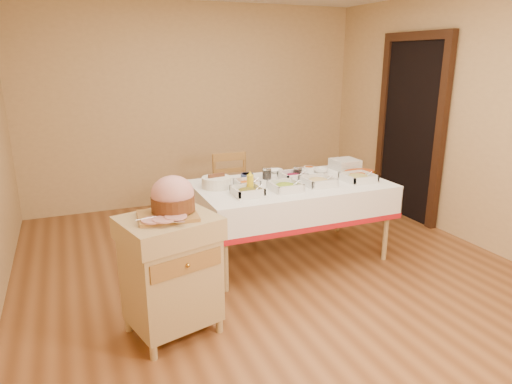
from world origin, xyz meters
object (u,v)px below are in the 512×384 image
mustard_bottle (250,182)px  dining_chair (233,194)px  butcher_cart (171,269)px  plate_stack (345,164)px  ham_on_board (172,199)px  brass_platter (359,173)px  bread_basket (217,182)px  dining_table (291,199)px  preserve_jar_left (267,174)px  preserve_jar_right (298,172)px

mustard_bottle → dining_chair: bearing=80.0°
butcher_cart → mustard_bottle: size_ratio=4.58×
plate_stack → mustard_bottle: bearing=-162.5°
ham_on_board → brass_platter: 2.24m
ham_on_board → bread_basket: ham_on_board is taller
mustard_bottle → plate_stack: 1.31m
dining_table → ham_on_board: ham_on_board is taller
plate_stack → ham_on_board: bearing=-152.6°
preserve_jar_left → mustard_bottle: (-0.32, -0.35, 0.03)m
butcher_cart → plate_stack: bearing=27.7°
plate_stack → bread_basket: bearing=-174.2°
dining_chair → dining_table: bearing=-67.9°
dining_chair → ham_on_board: (-1.01, -1.59, 0.53)m
plate_stack → brass_platter: size_ratio=0.69×
preserve_jar_left → preserve_jar_right: preserve_jar_left is taller
dining_table → ham_on_board: 1.60m
dining_chair → mustard_bottle: (-0.16, -0.89, 0.38)m
butcher_cart → dining_chair: (1.05, 1.62, -0.03)m
dining_chair → bread_basket: dining_chair is taller
dining_chair → ham_on_board: bearing=-122.3°
preserve_jar_right → mustard_bottle: 0.69m
dining_chair → preserve_jar_left: (0.16, -0.54, 0.35)m
preserve_jar_right → brass_platter: (0.60, -0.18, -0.03)m
dining_chair → bread_basket: size_ratio=3.34×
preserve_jar_right → brass_platter: preserve_jar_right is taller
ham_on_board → preserve_jar_right: ham_on_board is taller
preserve_jar_right → bread_basket: 0.87m
butcher_cart → brass_platter: bearing=21.6°
dining_table → brass_platter: 0.78m
preserve_jar_left → brass_platter: (0.91, -0.24, -0.03)m
preserve_jar_left → mustard_bottle: size_ratio=0.62×
bread_basket → brass_platter: (1.47, -0.13, -0.03)m
dining_chair → mustard_bottle: size_ratio=4.75×
preserve_jar_right → dining_chair: bearing=128.0°
bread_basket → plate_stack: bread_basket is taller
ham_on_board → preserve_jar_left: 1.58m
preserve_jar_left → ham_on_board: bearing=-138.1°
dining_table → ham_on_board: size_ratio=4.37×
dining_table → bread_basket: (-0.71, 0.13, 0.21)m
dining_chair → bread_basket: 0.83m
dining_table → mustard_bottle: bearing=-166.1°
preserve_jar_left → mustard_bottle: mustard_bottle is taller
ham_on_board → plate_stack: ham_on_board is taller
mustard_bottle → brass_platter: 1.24m
preserve_jar_left → plate_stack: (0.93, 0.04, 0.00)m
mustard_bottle → plate_stack: (1.25, 0.39, -0.03)m
mustard_bottle → preserve_jar_right: bearing=24.5°
dining_table → plate_stack: (0.78, 0.28, 0.22)m
ham_on_board → dining_table: bearing=31.6°
ham_on_board → brass_platter: size_ratio=1.11×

